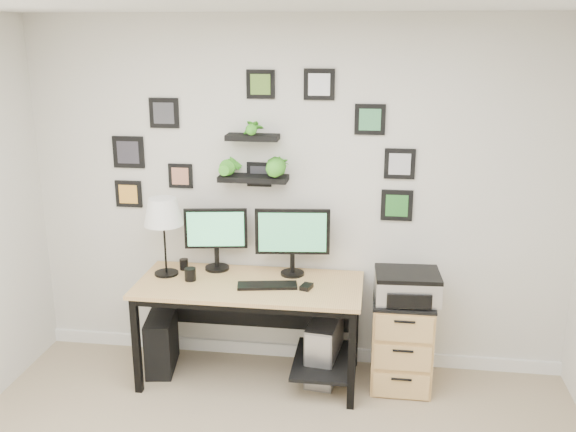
% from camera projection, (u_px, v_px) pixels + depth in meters
% --- Properties ---
extents(room, '(4.00, 4.00, 4.00)m').
position_uv_depth(room, '(295.00, 351.00, 5.05)').
color(room, tan).
rests_on(room, ground).
extents(desk, '(1.60, 0.70, 0.75)m').
position_uv_depth(desk, '(255.00, 298.00, 4.62)').
color(desk, tan).
rests_on(desk, ground).
extents(monitor_left, '(0.46, 0.21, 0.47)m').
position_uv_depth(monitor_left, '(216.00, 234.00, 4.74)').
color(monitor_left, black).
rests_on(monitor_left, desk).
extents(monitor_right, '(0.54, 0.19, 0.50)m').
position_uv_depth(monitor_right, '(292.00, 236.00, 4.62)').
color(monitor_right, black).
rests_on(monitor_right, desk).
extents(keyboard, '(0.43, 0.20, 0.02)m').
position_uv_depth(keyboard, '(267.00, 286.00, 4.48)').
color(keyboard, black).
rests_on(keyboard, desk).
extents(mouse, '(0.09, 0.12, 0.03)m').
position_uv_depth(mouse, '(306.00, 287.00, 4.45)').
color(mouse, black).
rests_on(mouse, desk).
extents(table_lamp, '(0.28, 0.28, 0.58)m').
position_uv_depth(table_lamp, '(163.00, 214.00, 4.59)').
color(table_lamp, black).
rests_on(table_lamp, desk).
extents(mug, '(0.08, 0.08, 0.09)m').
position_uv_depth(mug, '(190.00, 274.00, 4.59)').
color(mug, black).
rests_on(mug, desk).
extents(pen_cup, '(0.06, 0.06, 0.08)m').
position_uv_depth(pen_cup, '(184.00, 264.00, 4.80)').
color(pen_cup, black).
rests_on(pen_cup, desk).
extents(pc_tower_black, '(0.25, 0.45, 0.43)m').
position_uv_depth(pc_tower_black, '(162.00, 342.00, 4.84)').
color(pc_tower_black, black).
rests_on(pc_tower_black, ground).
extents(pc_tower_grey, '(0.26, 0.48, 0.45)m').
position_uv_depth(pc_tower_grey, '(324.00, 349.00, 4.71)').
color(pc_tower_grey, gray).
rests_on(pc_tower_grey, ground).
extents(file_cabinet, '(0.43, 0.53, 0.67)m').
position_uv_depth(file_cabinet, '(401.00, 340.00, 4.61)').
color(file_cabinet, tan).
rests_on(file_cabinet, ground).
extents(printer, '(0.46, 0.38, 0.20)m').
position_uv_depth(printer, '(407.00, 286.00, 4.45)').
color(printer, silver).
rests_on(printer, file_cabinet).
extents(wall_decor, '(2.24, 0.18, 1.07)m').
position_uv_depth(wall_decor, '(256.00, 151.00, 4.59)').
color(wall_decor, black).
rests_on(wall_decor, ground).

